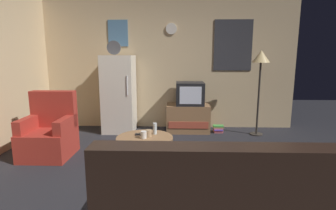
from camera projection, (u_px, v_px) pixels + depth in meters
name	position (u px, v px, depth m)	size (l,w,h in m)	color
ground_plane	(160.00, 177.00, 3.28)	(12.00, 12.00, 0.00)	#232328
wall_with_art	(168.00, 61.00, 5.44)	(5.20, 0.12, 2.76)	#D1B284
fridge	(119.00, 94.00, 5.19)	(0.60, 0.62, 1.77)	silver
tv_stand	(188.00, 118.00, 5.26)	(0.84, 0.53, 0.54)	#8E6642
crt_tv	(190.00, 94.00, 5.17)	(0.54, 0.51, 0.44)	black
standing_lamp	(261.00, 63.00, 4.82)	(0.32, 0.32, 1.59)	#332D28
coffee_table	(145.00, 155.00, 3.38)	(0.72, 0.72, 0.48)	#8E6642
wine_glass	(155.00, 129.00, 3.45)	(0.05, 0.05, 0.15)	silver
mug_ceramic_white	(144.00, 135.00, 3.29)	(0.08, 0.08, 0.09)	silver
mug_ceramic_tan	(149.00, 133.00, 3.34)	(0.08, 0.08, 0.09)	tan
remote_control	(141.00, 134.00, 3.42)	(0.15, 0.04, 0.02)	black
armchair	(50.00, 134.00, 3.96)	(0.68, 0.68, 0.96)	#A52D23
book_stack	(218.00, 129.00, 5.21)	(0.20, 0.18, 0.14)	#B85E61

